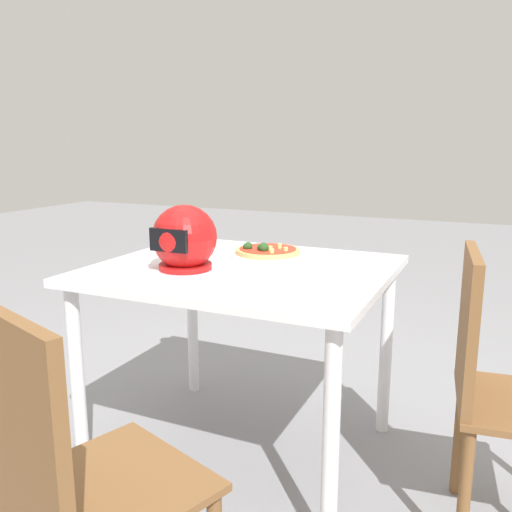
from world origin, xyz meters
TOP-DOWN VIEW (x-y plane):
  - ground_plane at (0.00, 0.00)m, footprint 14.00×14.00m
  - dining_table at (0.00, 0.00)m, footprint 1.05×0.91m
  - pizza_plate at (-0.01, -0.20)m, footprint 0.31×0.31m
  - pizza at (-0.01, -0.20)m, footprint 0.26×0.26m
  - motorcycle_helmet at (0.17, 0.13)m, footprint 0.23×0.23m
  - drinking_glass at (0.45, -0.29)m, footprint 0.07×0.07m
  - chair_far at (-0.06, 0.99)m, footprint 0.51×0.51m
  - chair_side at (-0.89, 0.08)m, footprint 0.44×0.44m

SIDE VIEW (x-z plane):
  - ground_plane at x=0.00m, z-range 0.00..0.00m
  - chair_far at x=-0.06m, z-range 0.06..0.96m
  - chair_side at x=-0.89m, z-range 0.06..0.96m
  - dining_table at x=0.00m, z-range 0.29..1.05m
  - pizza_plate at x=-0.01m, z-range 0.76..0.77m
  - pizza at x=-0.01m, z-range 0.76..0.81m
  - drinking_glass at x=0.45m, z-range 0.76..0.89m
  - motorcycle_helmet at x=0.17m, z-range 0.75..0.99m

